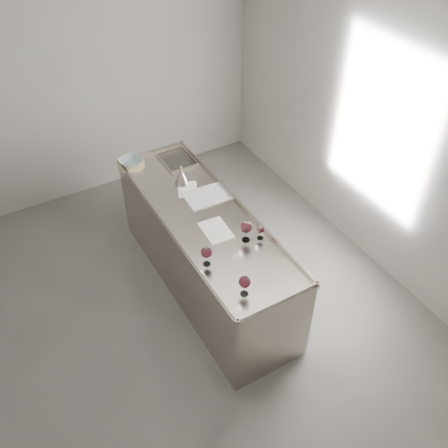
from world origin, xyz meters
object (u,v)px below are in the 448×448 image
wine_glass_left (206,253)px  wine_glass_small (261,230)px  wine_glass_middle (245,282)px  wine_funnel (182,178)px  notebook (208,196)px  wine_glass_right (246,227)px  ceramic_bowl (131,162)px  counter (205,252)px

wine_glass_left → wine_glass_small: bearing=4.4°
wine_glass_middle → wine_funnel: wine_funnel is taller
notebook → wine_funnel: size_ratio=2.06×
wine_glass_left → wine_glass_right: bearing=11.2°
wine_glass_left → ceramic_bowl: size_ratio=0.81×
wine_glass_middle → notebook: (0.34, 1.21, -0.12)m
counter → wine_glass_right: 0.79m
counter → notebook: 0.55m
counter → ceramic_bowl: size_ratio=10.65×
wine_glass_right → wine_glass_small: (0.12, -0.04, -0.05)m
notebook → counter: bearing=-122.0°
wine_glass_right → notebook: bearing=89.5°
wine_glass_small → wine_glass_middle: bearing=-134.1°
wine_glass_small → ceramic_bowl: 1.69m
notebook → ceramic_bowl: size_ratio=1.96×
ceramic_bowl → wine_funnel: (0.32, -0.54, 0.02)m
wine_glass_left → wine_glass_right: 0.44m
ceramic_bowl → wine_glass_left: bearing=-90.0°
wine_glass_right → notebook: (0.01, 0.70, -0.14)m
wine_glass_right → wine_glass_left: bearing=-168.8°
wine_glass_middle → wine_funnel: size_ratio=0.85×
wine_glass_small → notebook: 0.76m
wine_glass_middle → wine_glass_small: wine_glass_middle is taller
wine_glass_left → wine_glass_small: (0.55, 0.04, -0.03)m
counter → wine_glass_small: bearing=-61.9°
notebook → wine_glass_right: bearing=-87.1°
counter → wine_glass_right: bearing=-71.6°
wine_glass_middle → ceramic_bowl: 2.06m
wine_glass_left → wine_glass_small: size_ratio=1.32×
wine_glass_small → ceramic_bowl: (-0.55, 1.59, -0.05)m
counter → wine_glass_left: (-0.28, -0.56, 0.60)m
counter → ceramic_bowl: bearing=104.3°
counter → wine_funnel: size_ratio=11.19×
wine_glass_right → ceramic_bowl: wine_glass_right is taller
wine_glass_right → wine_funnel: (-0.11, 1.01, -0.08)m
ceramic_bowl → wine_glass_right: bearing=-74.4°
notebook → ceramic_bowl: (-0.44, 0.85, 0.04)m
wine_glass_left → counter: bearing=63.7°
wine_glass_small → wine_funnel: bearing=102.3°
wine_glass_middle → wine_glass_small: size_ratio=1.32×
wine_glass_left → wine_glass_right: size_ratio=0.90×
counter → wine_glass_right: (0.16, -0.47, 0.61)m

